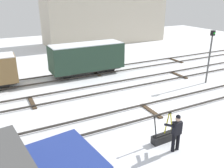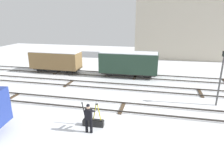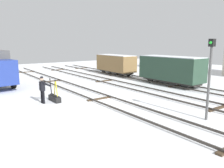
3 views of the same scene
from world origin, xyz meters
The scene contains 8 objects.
ground_plane centered at (0.00, 0.00, 0.00)m, with size 60.00×60.00×0.00m, color white.
track_main_line centered at (0.00, 0.00, 0.11)m, with size 44.00×1.94×0.18m.
track_siding_near centered at (0.00, 4.27, 0.11)m, with size 44.00×1.94×0.18m.
track_siding_far centered at (0.00, 7.98, 0.11)m, with size 44.00×1.94×0.18m.
switch_lever_frame centered at (-1.23, -2.69, 0.25)m, with size 1.30×0.40×1.44m.
rail_worker centered at (-1.24, -3.43, 0.96)m, with size 0.55×0.65×1.72m.
signal_post centered at (6.52, 2.01, 2.39)m, with size 0.24×0.32×3.91m.
freight_car_back_track centered at (-0.72, 7.98, 1.47)m, with size 5.97×2.08×2.58m.
Camera 1 is at (-7.62, -9.96, 6.33)m, focal length 38.56 mm.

